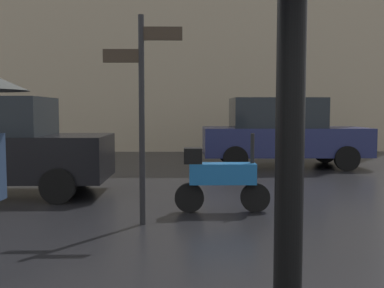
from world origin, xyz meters
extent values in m
cylinder|color=black|center=(0.23, -0.65, 1.25)|extent=(0.10, 0.10, 2.50)
cylinder|color=black|center=(0.98, 4.66, 0.23)|extent=(0.46, 0.09, 0.46)
cylinder|color=black|center=(-0.06, 4.66, 0.23)|extent=(0.46, 0.09, 0.46)
cube|color=#195999|center=(0.46, 4.66, 0.61)|extent=(1.03, 0.32, 0.32)
cube|color=black|center=(0.00, 4.66, 0.89)|extent=(0.28, 0.28, 0.24)
cylinder|color=black|center=(0.92, 4.66, 0.96)|extent=(0.06, 0.06, 0.55)
cube|color=#1E234C|center=(2.68, 10.28, 0.72)|extent=(4.54, 1.85, 0.79)
cube|color=black|center=(2.45, 10.28, 1.53)|extent=(2.50, 1.70, 0.83)
cylinder|color=black|center=(4.16, 11.20, 0.33)|extent=(0.66, 0.18, 0.66)
cylinder|color=black|center=(4.16, 9.35, 0.33)|extent=(0.66, 0.18, 0.66)
cylinder|color=black|center=(1.20, 11.20, 0.33)|extent=(0.66, 0.18, 0.66)
cylinder|color=black|center=(1.20, 9.35, 0.33)|extent=(0.66, 0.18, 0.66)
cylinder|color=black|center=(-2.29, 6.99, 0.30)|extent=(0.61, 0.18, 0.61)
cylinder|color=black|center=(-2.29, 5.33, 0.30)|extent=(0.61, 0.18, 0.61)
cylinder|color=black|center=(-0.72, 3.93, 1.44)|extent=(0.08, 0.08, 2.88)
cube|color=#33281E|center=(-0.44, 3.93, 2.63)|extent=(0.56, 0.04, 0.18)
cube|color=#33281E|center=(-0.98, 3.93, 2.33)|extent=(0.52, 0.04, 0.18)
camera|label=1|loc=(-0.12, -2.13, 1.58)|focal=41.18mm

